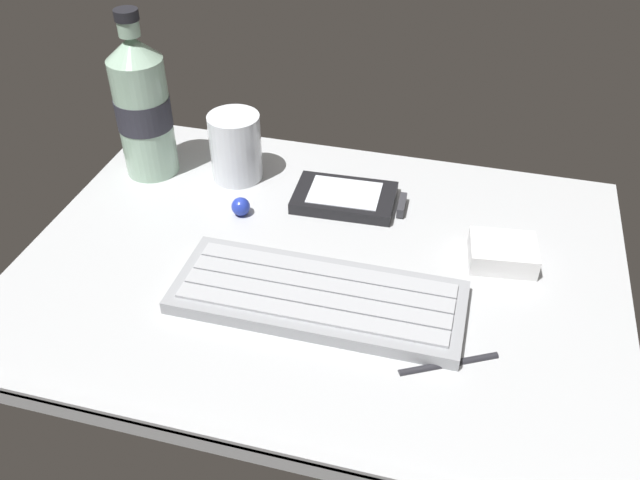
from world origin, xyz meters
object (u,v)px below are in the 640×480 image
Objects in this scene: juice_cup at (236,149)px; charger_block at (503,253)px; trackball_mouse at (241,207)px; handheld_device at (350,198)px; water_bottle at (143,106)px; stylus_pen at (449,362)px; keyboard at (318,297)px.

juice_cup is 34.52cm from charger_block.
juice_cup reaches higher than trackball_mouse.
juice_cup is 3.86× the size of trackball_mouse.
handheld_device is 27.46cm from water_bottle.
water_bottle is 17.55cm from trackball_mouse.
handheld_device is 1.37× the size of stylus_pen.
keyboard is 13.20× the size of trackball_mouse.
stylus_pen is at bearing -103.48° from charger_block.
water_bottle is 2.97× the size of charger_block.
water_bottle is 9.45× the size of trackball_mouse.
keyboard is 14.43cm from stylus_pen.
water_bottle is 2.19× the size of stylus_pen.
charger_block reaches higher than handheld_device.
water_bottle is (-11.08, -1.35, 5.10)cm from juice_cup.
water_bottle reaches higher than charger_block.
keyboard is 33.74cm from water_bottle.
water_bottle reaches higher than trackball_mouse.
stylus_pen is at bearing -19.62° from keyboard.
handheld_device is at bearing 92.46° from keyboard.
juice_cup is at bearing 171.41° from handheld_device.
charger_block is at bearing -2.05° from trackball_mouse.
juice_cup is (-15.85, 19.94, 3.10)cm from keyboard.
trackball_mouse is at bearing 177.95° from charger_block.
juice_cup is 12.27cm from water_bottle.
trackball_mouse is at bearing -23.95° from water_bottle.
keyboard is 3.42× the size of juice_cup.
juice_cup is at bearing 165.21° from charger_block.
trackball_mouse is at bearing -155.39° from handheld_device.
keyboard is 17.58cm from trackball_mouse.
trackball_mouse reaches higher than handheld_device.
stylus_pen is (29.43, -24.79, -3.56)cm from juice_cup.
keyboard is at bearing -44.12° from trackball_mouse.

